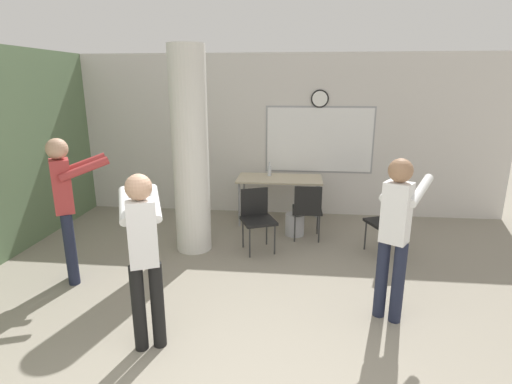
% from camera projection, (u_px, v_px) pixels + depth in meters
% --- Properties ---
extents(wall_back, '(8.00, 0.15, 2.80)m').
position_uv_depth(wall_back, '(276.00, 136.00, 7.06)').
color(wall_back, silver).
rests_on(wall_back, ground_plane).
extents(support_pillar, '(0.49, 0.49, 2.80)m').
position_uv_depth(support_pillar, '(190.00, 153.00, 5.41)').
color(support_pillar, silver).
rests_on(support_pillar, ground_plane).
extents(folding_table, '(1.41, 0.70, 0.78)m').
position_uv_depth(folding_table, '(280.00, 181.00, 6.68)').
color(folding_table, beige).
rests_on(folding_table, ground_plane).
extents(bottle_on_table, '(0.07, 0.07, 0.24)m').
position_uv_depth(bottle_on_table, '(269.00, 171.00, 6.79)').
color(bottle_on_table, silver).
rests_on(bottle_on_table, folding_table).
extents(waste_bin, '(0.30, 0.30, 0.34)m').
position_uv_depth(waste_bin, '(295.00, 224.00, 6.25)').
color(waste_bin, '#B2B2B7').
rests_on(waste_bin, ground_plane).
extents(chair_table_right, '(0.45, 0.45, 0.87)m').
position_uv_depth(chair_table_right, '(307.00, 208.00, 5.97)').
color(chair_table_right, black).
rests_on(chair_table_right, ground_plane).
extents(chair_table_front, '(0.58, 0.58, 0.87)m').
position_uv_depth(chair_table_front, '(257.00, 215.00, 5.63)').
color(chair_table_front, black).
rests_on(chair_table_front, ground_plane).
extents(chair_mid_room, '(0.57, 0.57, 0.87)m').
position_uv_depth(chair_mid_room, '(389.00, 220.00, 5.42)').
color(chair_mid_room, black).
rests_on(chair_mid_room, ground_plane).
extents(person_watching_back, '(0.69, 0.61, 1.73)m').
position_uv_depth(person_watching_back, '(66.00, 200.00, 4.59)').
color(person_watching_back, '#1E2338').
rests_on(person_watching_back, ground_plane).
extents(person_playing_front, '(0.52, 0.65, 1.62)m').
position_uv_depth(person_playing_front, '(143.00, 249.00, 3.41)').
color(person_playing_front, black).
rests_on(person_playing_front, ground_plane).
extents(person_playing_side, '(0.58, 0.68, 1.66)m').
position_uv_depth(person_playing_side, '(396.00, 228.00, 3.84)').
color(person_playing_side, '#1E2338').
rests_on(person_playing_side, ground_plane).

